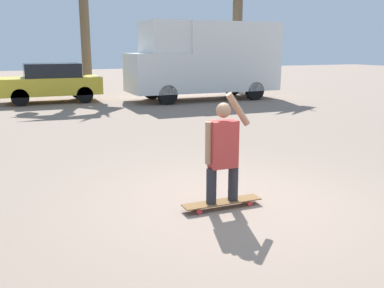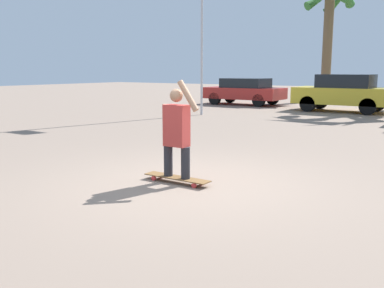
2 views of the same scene
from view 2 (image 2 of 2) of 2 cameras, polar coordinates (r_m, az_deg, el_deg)
ground_plane at (r=6.67m, az=-0.15°, el=-5.38°), size 80.00×80.00×0.00m
skateboard at (r=6.74m, az=-2.04°, el=-4.55°), size 1.14×0.23×0.09m
person_skateboarder at (r=6.59m, az=-2.08°, el=1.98°), size 0.66×0.22×1.51m
parked_car_yellow at (r=19.19m, az=19.56°, el=6.52°), size 3.89×1.87×1.56m
parked_car_red at (r=21.92m, az=6.98°, el=7.08°), size 3.96×1.82×1.33m
palm_tree_far_left at (r=25.69m, az=17.79°, el=16.09°), size 2.77×2.85×6.35m
flagpole at (r=16.97m, az=1.56°, el=18.55°), size 1.01×0.12×7.57m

